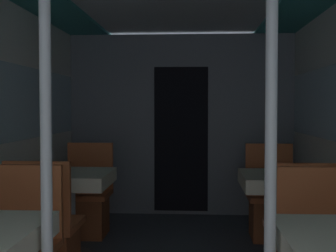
# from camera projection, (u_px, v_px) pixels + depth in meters

# --- Properties ---
(bulkhead_far) EXTENTS (2.66, 0.09, 2.15)m
(bulkhead_far) POSITION_uv_depth(u_px,v_px,m) (181.00, 125.00, 5.60)
(bulkhead_far) COLOR slate
(bulkhead_far) RESTS_ON ground_plane
(support_pole_left_0) EXTENTS (0.05, 0.05, 2.15)m
(support_pole_left_0) POSITION_uv_depth(u_px,v_px,m) (46.00, 153.00, 2.17)
(support_pole_left_0) COLOR silver
(support_pole_left_0) RESTS_ON ground_plane
(dining_table_left_1) EXTENTS (0.71, 0.71, 0.72)m
(dining_table_left_1) POSITION_uv_depth(u_px,v_px,m) (69.00, 184.00, 4.05)
(dining_table_left_1) COLOR #4C4C51
(dining_table_left_1) RESTS_ON ground_plane
(chair_left_near_1) EXTENTS (0.47, 0.47, 0.92)m
(chair_left_near_1) POSITION_uv_depth(u_px,v_px,m) (46.00, 245.00, 3.44)
(chair_left_near_1) COLOR brown
(chair_left_near_1) RESTS_ON ground_plane
(chair_left_far_1) EXTENTS (0.47, 0.47, 0.92)m
(chair_left_far_1) POSITION_uv_depth(u_px,v_px,m) (86.00, 208.00, 4.69)
(chair_left_far_1) COLOR brown
(chair_left_far_1) RESTS_ON ground_plane
(support_pole_right_0) EXTENTS (0.05, 0.05, 2.15)m
(support_pole_right_0) POSITION_uv_depth(u_px,v_px,m) (271.00, 155.00, 2.11)
(support_pole_right_0) COLOR silver
(support_pole_right_0) RESTS_ON ground_plane
(dining_table_right_1) EXTENTS (0.71, 0.71, 0.72)m
(dining_table_right_1) POSITION_uv_depth(u_px,v_px,m) (284.00, 186.00, 3.94)
(dining_table_right_1) COLOR #4C4C51
(dining_table_right_1) RESTS_ON ground_plane
(chair_right_near_1) EXTENTS (0.47, 0.47, 0.92)m
(chair_right_near_1) POSITION_uv_depth(u_px,v_px,m) (300.00, 249.00, 3.32)
(chair_right_near_1) COLOR brown
(chair_right_near_1) RESTS_ON ground_plane
(chair_right_far_1) EXTENTS (0.47, 0.47, 0.92)m
(chair_right_far_1) POSITION_uv_depth(u_px,v_px,m) (272.00, 210.00, 4.58)
(chair_right_far_1) COLOR brown
(chair_right_far_1) RESTS_ON ground_plane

